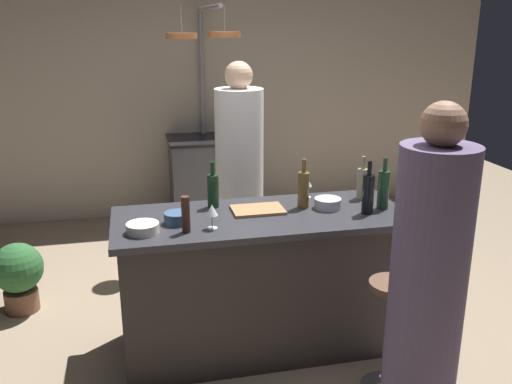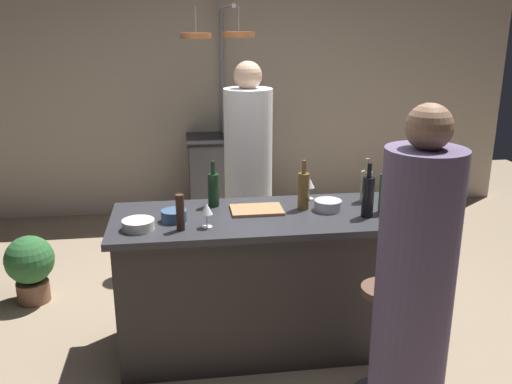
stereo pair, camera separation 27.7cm
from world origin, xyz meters
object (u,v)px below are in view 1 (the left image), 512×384
(potted_plant, at_px, (18,273))
(wine_bottle_dark, at_px, (368,193))
(stove_range, at_px, (208,179))
(mixing_bowl_blue, at_px, (177,218))
(wine_glass_near_left_guest, at_px, (212,211))
(bar_stool_right, at_px, (389,332))
(mixing_bowl_steel, at_px, (328,203))
(wine_bottle_green, at_px, (383,189))
(wine_bottle_red, at_px, (213,190))
(cutting_board, at_px, (258,210))
(guest_right, at_px, (427,293))
(pepper_mill, at_px, (186,215))
(mixing_bowl_ceramic, at_px, (143,228))
(wine_glass_by_chef, at_px, (307,183))
(chef, at_px, (240,184))
(wine_bottle_amber, at_px, (303,189))
(wine_bottle_white, at_px, (362,183))

(potted_plant, relative_size, wine_bottle_dark, 1.57)
(stove_range, bearing_deg, mixing_bowl_blue, -101.72)
(wine_glass_near_left_guest, distance_m, mixing_bowl_blue, 0.24)
(bar_stool_right, height_order, mixing_bowl_steel, mixing_bowl_steel)
(wine_bottle_green, bearing_deg, stove_range, 107.12)
(wine_bottle_green, xyz_separation_m, mixing_bowl_steel, (-0.33, 0.08, -0.10))
(mixing_bowl_blue, bearing_deg, wine_bottle_dark, -4.03)
(potted_plant, relative_size, wine_bottle_red, 1.76)
(potted_plant, height_order, wine_bottle_green, wine_bottle_green)
(cutting_board, distance_m, wine_bottle_dark, 0.68)
(stove_range, bearing_deg, bar_stool_right, -79.15)
(guest_right, relative_size, mixing_bowl_blue, 11.33)
(pepper_mill, distance_m, mixing_bowl_blue, 0.18)
(bar_stool_right, relative_size, potted_plant, 1.31)
(potted_plant, relative_size, mixing_bowl_ceramic, 2.84)
(pepper_mill, relative_size, wine_glass_by_chef, 1.44)
(mixing_bowl_steel, bearing_deg, mixing_bowl_blue, -176.11)
(chef, relative_size, mixing_bowl_ceramic, 9.60)
(chef, xyz_separation_m, wine_bottle_dark, (0.59, -1.09, 0.22))
(stove_range, xyz_separation_m, wine_bottle_amber, (0.29, -2.38, 0.58))
(wine_bottle_amber, bearing_deg, stove_range, 96.95)
(bar_stool_right, height_order, cutting_board, cutting_board)
(chef, bearing_deg, wine_bottle_red, -112.70)
(mixing_bowl_steel, bearing_deg, wine_glass_by_chef, 105.20)
(wine_bottle_amber, xyz_separation_m, wine_bottle_green, (0.48, -0.13, 0.01))
(chef, height_order, wine_bottle_green, chef)
(wine_glass_by_chef, xyz_separation_m, mixing_bowl_steel, (0.06, -0.24, -0.07))
(chef, bearing_deg, wine_glass_near_left_guest, -108.45)
(guest_right, distance_m, wine_bottle_white, 1.17)
(wine_bottle_dark, relative_size, wine_glass_near_left_guest, 2.26)
(guest_right, relative_size, potted_plant, 3.28)
(wine_bottle_amber, bearing_deg, wine_bottle_white, 12.80)
(potted_plant, bearing_deg, mixing_bowl_blue, -37.94)
(wine_glass_by_chef, bearing_deg, wine_bottle_green, -38.52)
(wine_glass_by_chef, bearing_deg, mixing_bowl_blue, -161.29)
(wine_bottle_dark, distance_m, wine_glass_by_chef, 0.47)
(stove_range, height_order, wine_bottle_green, wine_bottle_green)
(wine_bottle_red, bearing_deg, wine_bottle_green, -14.28)
(wine_bottle_dark, height_order, wine_bottle_green, wine_bottle_dark)
(wine_bottle_white, bearing_deg, stove_range, 107.78)
(mixing_bowl_steel, bearing_deg, bar_stool_right, -76.82)
(mixing_bowl_steel, relative_size, mixing_bowl_ceramic, 0.93)
(cutting_board, relative_size, wine_bottle_white, 1.11)
(pepper_mill, distance_m, wine_bottle_amber, 0.81)
(wine_bottle_dark, relative_size, mixing_bowl_ceramic, 1.81)
(wine_bottle_red, bearing_deg, stove_range, 83.26)
(stove_range, height_order, potted_plant, stove_range)
(mixing_bowl_steel, bearing_deg, wine_bottle_red, 165.39)
(wine_bottle_red, bearing_deg, guest_right, -54.05)
(stove_range, height_order, wine_bottle_red, wine_bottle_red)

